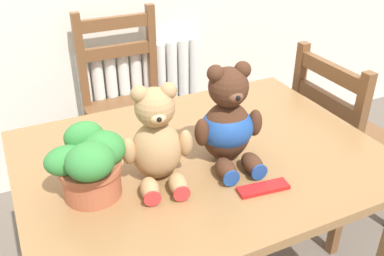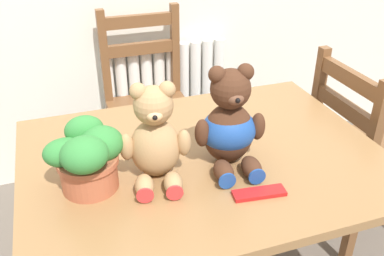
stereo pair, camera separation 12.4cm
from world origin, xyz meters
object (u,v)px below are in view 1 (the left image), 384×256
at_px(wooden_chair_side, 342,142).
at_px(potted_plant, 90,163).
at_px(wooden_chair_behind, 131,110).
at_px(teddy_bear_right, 228,123).
at_px(chocolate_bar, 263,188).
at_px(teddy_bear_left, 157,141).

relative_size(wooden_chair_side, potted_plant, 3.82).
xyz_separation_m(wooden_chair_behind, teddy_bear_right, (0.04, -0.88, 0.36)).
bearing_deg(teddy_bear_right, wooden_chair_side, -157.44).
xyz_separation_m(teddy_bear_right, potted_plant, (-0.42, 0.00, -0.02)).
relative_size(potted_plant, chocolate_bar, 1.53).
xyz_separation_m(wooden_chair_behind, wooden_chair_side, (0.78, -0.66, -0.03)).
height_order(teddy_bear_right, potted_plant, teddy_bear_right).
distance_m(wooden_chair_side, teddy_bear_left, 1.06).
bearing_deg(chocolate_bar, teddy_bear_right, 94.68).
distance_m(wooden_chair_behind, wooden_chair_side, 1.02).
relative_size(teddy_bear_left, chocolate_bar, 1.98).
bearing_deg(wooden_chair_behind, teddy_bear_right, 92.63).
relative_size(wooden_chair_behind, teddy_bear_right, 2.99).
xyz_separation_m(wooden_chair_side, teddy_bear_right, (-0.74, -0.22, 0.38)).
bearing_deg(wooden_chair_side, teddy_bear_right, -73.21).
bearing_deg(wooden_chair_side, potted_plant, -79.27).
bearing_deg(teddy_bear_right, potted_plant, 5.40).
bearing_deg(chocolate_bar, potted_plant, 156.71).
bearing_deg(wooden_chair_side, wooden_chair_behind, -130.43).
distance_m(wooden_chair_behind, chocolate_bar, 1.10).
height_order(potted_plant, chocolate_bar, potted_plant).
distance_m(wooden_chair_behind, teddy_bear_right, 0.95).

